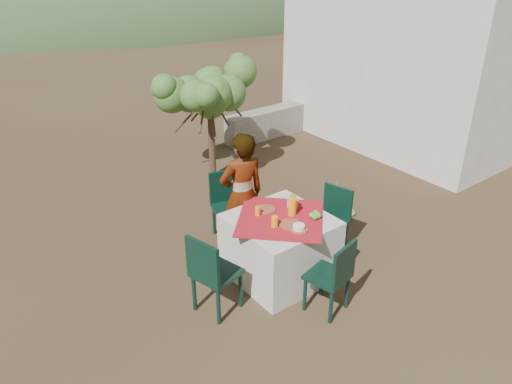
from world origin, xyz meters
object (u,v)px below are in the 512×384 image
guesthouse (421,58)px  table (280,247)px  chair_left (211,272)px  person (242,195)px  chair_far (227,202)px  juice_pitcher (292,206)px  chair_near (334,275)px  agave (336,201)px  chair_right (333,217)px  shrub_tree (211,97)px

guesthouse → table: bearing=-158.2°
chair_left → person: person is taller
chair_far → juice_pitcher: 1.17m
chair_left → chair_near: bearing=-141.1°
table → chair_left: bearing=-175.2°
juice_pitcher → agave: bearing=24.7°
chair_right → table: bearing=-103.2°
chair_right → shrub_tree: 2.87m
chair_near → guesthouse: bearing=-163.5°
chair_near → person: size_ratio=0.54×
shrub_tree → guesthouse: (4.21, -0.72, 0.17)m
chair_near → guesthouse: size_ratio=0.20×
chair_far → chair_left: 1.53m
chair_far → agave: bearing=0.0°
chair_far → agave: 1.62m
chair_left → agave: bearing=-88.4°
agave → chair_near: bearing=-136.5°
chair_right → chair_left: bearing=-101.6°
shrub_tree → chair_far: bearing=-117.3°
table → chair_right: bearing=1.7°
guesthouse → agave: bearing=-158.3°
chair_near → juice_pitcher: juice_pitcher is taller
table → guesthouse: 5.60m
table → guesthouse: bearing=21.8°
person → guesthouse: guesthouse is taller
chair_right → juice_pitcher: (-0.72, -0.05, 0.40)m
chair_left → person: size_ratio=0.59×
chair_near → juice_pitcher: size_ratio=4.12×
shrub_tree → chair_left: bearing=-123.2°
chair_near → person: 1.53m
chair_near → shrub_tree: shrub_tree is taller
table → guesthouse: guesthouse is taller
chair_far → person: person is taller
person → agave: (1.60, -0.04, -0.58)m
chair_far → shrub_tree: bearing=79.4°
chair_far → juice_pitcher: size_ratio=4.27×
chair_right → guesthouse: size_ratio=0.20×
table → shrub_tree: shrub_tree is taller
table → chair_far: (0.02, 1.08, 0.11)m
table → shrub_tree: (0.89, 2.76, 0.95)m
shrub_tree → table: bearing=-107.8°
chair_far → person: size_ratio=0.56×
chair_left → guesthouse: (6.07, 2.12, 0.99)m
person → guesthouse: size_ratio=0.37×
agave → juice_pitcher: bearing=-155.3°
chair_near → person: bearing=-100.5°
table → chair_right: chair_right is taller
chair_near → person: person is taller
table → chair_far: 1.09m
table → person: bearing=93.6°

